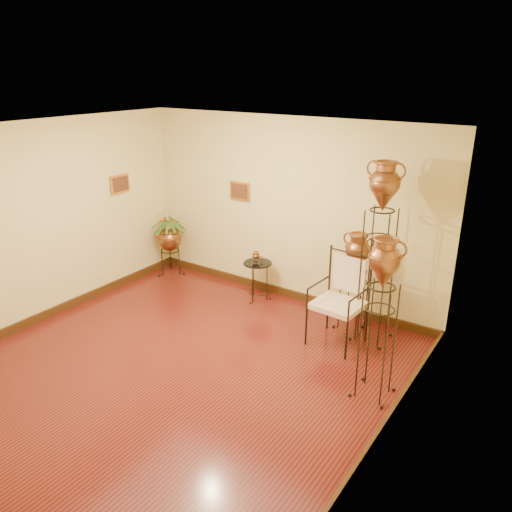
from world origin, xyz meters
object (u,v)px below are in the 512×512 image
Objects in this scene: amphora_mid at (379,319)px; planter_urn at (169,236)px; side_table at (258,280)px; armchair at (338,301)px; amphora_tall at (378,253)px.

planter_urn is at bearing 162.79° from amphora_mid.
planter_urn is (-4.30, 1.33, -0.25)m from amphora_mid.
planter_urn is 1.91m from side_table.
armchair is (-0.82, 0.78, -0.33)m from amphora_mid.
planter_urn is at bearing 177.38° from amphora_tall.
amphora_mid is 4.51m from planter_urn.
amphora_mid reaches higher than planter_urn.
amphora_tall is at bearing 52.41° from armchair.
amphora_tall is 2.15m from side_table.
amphora_tall is at bearing 112.71° from amphora_mid.
amphora_tall reaches higher than armchair.
planter_urn is (-3.82, 0.17, -0.54)m from amphora_tall.
armchair is at bearing -18.06° from side_table.
amphora_tall reaches higher than planter_urn.
side_table is (-1.60, 0.52, -0.28)m from armchair.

